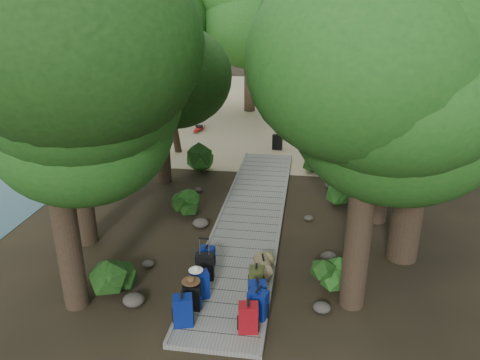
% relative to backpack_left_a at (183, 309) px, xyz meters
% --- Properties ---
extents(ground, '(120.00, 120.00, 0.00)m').
position_rel_backpack_left_a_xyz_m(ground, '(0.75, 4.34, -0.51)').
color(ground, '#312618').
rests_on(ground, ground).
extents(sand_beach, '(40.00, 22.00, 0.02)m').
position_rel_backpack_left_a_xyz_m(sand_beach, '(0.75, 20.34, -0.50)').
color(sand_beach, tan).
rests_on(sand_beach, ground).
extents(distant_hill, '(32.00, 16.00, 12.00)m').
position_rel_backpack_left_a_xyz_m(distant_hill, '(-39.25, 52.34, -0.51)').
color(distant_hill, black).
rests_on(distant_hill, ground).
extents(boardwalk, '(2.00, 12.00, 0.12)m').
position_rel_backpack_left_a_xyz_m(boardwalk, '(0.75, 5.34, -0.45)').
color(boardwalk, gray).
rests_on(boardwalk, ground).
extents(backpack_left_a, '(0.48, 0.40, 0.77)m').
position_rel_backpack_left_a_xyz_m(backpack_left_a, '(0.00, 0.00, 0.00)').
color(backpack_left_a, navy).
rests_on(backpack_left_a, boardwalk).
extents(backpack_left_b, '(0.40, 0.30, 0.69)m').
position_rel_backpack_left_a_xyz_m(backpack_left_b, '(0.06, 0.57, -0.04)').
color(backpack_left_b, black).
rests_on(backpack_left_b, boardwalk).
extents(backpack_left_c, '(0.48, 0.43, 0.73)m').
position_rel_backpack_left_a_xyz_m(backpack_left_c, '(0.14, 1.00, -0.02)').
color(backpack_left_c, navy).
rests_on(backpack_left_c, boardwalk).
extents(backpack_left_d, '(0.40, 0.32, 0.55)m').
position_rel_backpack_left_a_xyz_m(backpack_left_d, '(-0.00, 2.38, -0.11)').
color(backpack_left_d, navy).
rests_on(backpack_left_d, boardwalk).
extents(backpack_right_a, '(0.44, 0.34, 0.73)m').
position_rel_backpack_left_a_xyz_m(backpack_right_a, '(1.38, 0.01, -0.02)').
color(backpack_right_a, maroon).
rests_on(backpack_right_a, boardwalk).
extents(backpack_right_b, '(0.47, 0.38, 0.74)m').
position_rel_backpack_left_a_xyz_m(backpack_right_b, '(1.54, 0.47, -0.02)').
color(backpack_right_b, navy).
rests_on(backpack_right_b, boardwalk).
extents(backpack_right_c, '(0.45, 0.35, 0.69)m').
position_rel_backpack_left_a_xyz_m(backpack_right_c, '(1.47, 0.84, -0.04)').
color(backpack_right_c, navy).
rests_on(backpack_right_c, boardwalk).
extents(backpack_right_d, '(0.35, 0.26, 0.52)m').
position_rel_backpack_left_a_xyz_m(backpack_right_d, '(1.35, 1.69, -0.13)').
color(backpack_right_d, '#323E18').
rests_on(backpack_right_d, boardwalk).
extents(duffel_right_khaki, '(0.55, 0.71, 0.42)m').
position_rel_backpack_left_a_xyz_m(duffel_right_khaki, '(1.46, 2.21, -0.18)').
color(duffel_right_khaki, olive).
rests_on(duffel_right_khaki, boardwalk).
extents(suitcase_on_boardwalk, '(0.46, 0.28, 0.68)m').
position_rel_backpack_left_a_xyz_m(suitcase_on_boardwalk, '(0.08, 1.74, -0.05)').
color(suitcase_on_boardwalk, black).
rests_on(suitcase_on_boardwalk, boardwalk).
extents(lone_suitcase_on_sand, '(0.46, 0.30, 0.69)m').
position_rel_backpack_left_a_xyz_m(lone_suitcase_on_sand, '(1.04, 12.41, -0.14)').
color(lone_suitcase_on_sand, black).
rests_on(lone_suitcase_on_sand, sand_beach).
extents(hat_brown, '(0.41, 0.41, 0.12)m').
position_rel_backpack_left_a_xyz_m(hat_brown, '(0.04, 0.58, 0.37)').
color(hat_brown, '#51351E').
rests_on(hat_brown, backpack_left_b).
extents(hat_white, '(0.33, 0.33, 0.11)m').
position_rel_backpack_left_a_xyz_m(hat_white, '(0.06, 0.95, 0.40)').
color(hat_white, silver).
rests_on(hat_white, backpack_left_c).
extents(kayak, '(1.04, 3.23, 0.32)m').
position_rel_backpack_left_a_xyz_m(kayak, '(-3.15, 14.92, -0.33)').
color(kayak, red).
rests_on(kayak, sand_beach).
extents(sun_lounger, '(0.74, 1.75, 0.55)m').
position_rel_backpack_left_a_xyz_m(sun_lounger, '(3.49, 14.32, -0.21)').
color(sun_lounger, silver).
rests_on(sun_lounger, sand_beach).
extents(tree_right_a, '(4.84, 4.84, 8.07)m').
position_rel_backpack_left_a_xyz_m(tree_right_a, '(3.59, 1.42, 3.53)').
color(tree_right_a, black).
rests_on(tree_right_a, ground).
extents(tree_right_b, '(6.27, 6.27, 11.20)m').
position_rel_backpack_left_a_xyz_m(tree_right_b, '(5.06, 3.68, 5.10)').
color(tree_right_b, black).
rests_on(tree_right_b, ground).
extents(tree_right_c, '(5.16, 5.16, 8.93)m').
position_rel_backpack_left_a_xyz_m(tree_right_c, '(4.64, 5.86, 3.96)').
color(tree_right_c, black).
rests_on(tree_right_c, ground).
extents(tree_right_d, '(5.78, 5.78, 10.60)m').
position_rel_backpack_left_a_xyz_m(tree_right_d, '(6.23, 8.37, 4.79)').
color(tree_right_d, black).
rests_on(tree_right_d, ground).
extents(tree_right_e, '(4.68, 4.68, 8.42)m').
position_rel_backpack_left_a_xyz_m(tree_right_e, '(4.94, 11.49, 3.70)').
color(tree_right_e, black).
rests_on(tree_right_e, ground).
extents(tree_right_f, '(6.08, 6.08, 10.85)m').
position_rel_backpack_left_a_xyz_m(tree_right_f, '(7.03, 14.15, 4.92)').
color(tree_right_f, black).
rests_on(tree_right_f, ground).
extents(tree_left_a, '(4.63, 4.63, 7.72)m').
position_rel_backpack_left_a_xyz_m(tree_left_a, '(-2.64, 0.46, 3.35)').
color(tree_left_a, black).
rests_on(tree_left_a, ground).
extents(tree_left_b, '(4.94, 4.94, 8.90)m').
position_rel_backpack_left_a_xyz_m(tree_left_b, '(-3.73, 3.25, 3.94)').
color(tree_left_b, black).
rests_on(tree_left_b, ground).
extents(tree_left_c, '(4.23, 4.23, 7.36)m').
position_rel_backpack_left_a_xyz_m(tree_left_c, '(-2.86, 7.96, 3.17)').
color(tree_left_c, black).
rests_on(tree_left_c, ground).
extents(tree_back_a, '(5.45, 5.45, 9.44)m').
position_rel_backpack_left_a_xyz_m(tree_back_a, '(-1.17, 19.53, 4.21)').
color(tree_back_a, black).
rests_on(tree_back_a, ground).
extents(tree_back_b, '(5.85, 5.85, 10.44)m').
position_rel_backpack_left_a_xyz_m(tree_back_b, '(2.45, 20.69, 4.71)').
color(tree_back_b, black).
rests_on(tree_back_b, ground).
extents(tree_back_c, '(5.63, 5.63, 10.13)m').
position_rel_backpack_left_a_xyz_m(tree_back_c, '(6.17, 19.93, 4.56)').
color(tree_back_c, black).
rests_on(tree_back_c, ground).
extents(tree_back_d, '(5.13, 5.13, 8.55)m').
position_rel_backpack_left_a_xyz_m(tree_back_d, '(-5.21, 19.15, 3.77)').
color(tree_back_d, black).
rests_on(tree_back_d, ground).
extents(palm_right_a, '(4.57, 4.57, 7.78)m').
position_rel_backpack_left_a_xyz_m(palm_right_a, '(3.63, 10.78, 3.39)').
color(palm_right_a, '#143910').
rests_on(palm_right_a, ground).
extents(palm_right_b, '(4.02, 4.02, 7.77)m').
position_rel_backpack_left_a_xyz_m(palm_right_b, '(5.40, 15.83, 3.38)').
color(palm_right_b, '#143910').
rests_on(palm_right_b, ground).
extents(palm_right_c, '(4.16, 4.16, 6.62)m').
position_rel_backpack_left_a_xyz_m(palm_right_c, '(3.10, 16.24, 2.81)').
color(palm_right_c, '#143910').
rests_on(palm_right_c, ground).
extents(palm_left_a, '(4.31, 4.31, 6.86)m').
position_rel_backpack_left_a_xyz_m(palm_left_a, '(-3.55, 11.37, 2.92)').
color(palm_left_a, '#143910').
rests_on(palm_left_a, ground).
extents(rock_left_a, '(0.50, 0.45, 0.28)m').
position_rel_backpack_left_a_xyz_m(rock_left_a, '(-1.34, 0.62, -0.37)').
color(rock_left_a, '#4C473F').
rests_on(rock_left_a, ground).
extents(rock_left_b, '(0.31, 0.28, 0.17)m').
position_rel_backpack_left_a_xyz_m(rock_left_b, '(-1.55, 2.22, -0.42)').
color(rock_left_b, '#4C473F').
rests_on(rock_left_b, ground).
extents(rock_left_c, '(0.49, 0.44, 0.27)m').
position_rel_backpack_left_a_xyz_m(rock_left_c, '(-0.69, 4.59, -0.37)').
color(rock_left_c, '#4C473F').
rests_on(rock_left_c, ground).
extents(rock_left_d, '(0.28, 0.26, 0.16)m').
position_rel_backpack_left_a_xyz_m(rock_left_d, '(-1.38, 7.21, -0.43)').
color(rock_left_d, '#4C473F').
rests_on(rock_left_d, ground).
extents(rock_right_a, '(0.40, 0.36, 0.22)m').
position_rel_backpack_left_a_xyz_m(rock_right_a, '(2.91, 1.03, -0.40)').
color(rock_right_a, '#4C473F').
rests_on(rock_right_a, ground).
extents(rock_right_b, '(0.42, 0.38, 0.23)m').
position_rel_backpack_left_a_xyz_m(rock_right_b, '(3.11, 3.25, -0.39)').
color(rock_right_b, '#4C473F').
rests_on(rock_right_b, ground).
extents(rock_right_c, '(0.29, 0.26, 0.16)m').
position_rel_backpack_left_a_xyz_m(rock_right_c, '(2.55, 5.54, -0.43)').
color(rock_right_c, '#4C473F').
rests_on(rock_right_c, ground).
extents(rock_right_d, '(0.53, 0.48, 0.29)m').
position_rel_backpack_left_a_xyz_m(rock_right_d, '(3.37, 8.23, -0.36)').
color(rock_right_d, '#4C473F').
rests_on(rock_right_d, ground).
extents(shrub_left_a, '(1.05, 1.05, 0.95)m').
position_rel_backpack_left_a_xyz_m(shrub_left_a, '(-1.84, 1.00, -0.03)').
color(shrub_left_a, '#1B4F17').
rests_on(shrub_left_a, ground).
extents(shrub_left_b, '(0.96, 0.96, 0.86)m').
position_rel_backpack_left_a_xyz_m(shrub_left_b, '(-1.29, 5.27, -0.08)').
color(shrub_left_b, '#1B4F17').
rests_on(shrub_left_b, ground).
extents(shrub_left_c, '(1.32, 1.32, 1.18)m').
position_rel_backpack_left_a_xyz_m(shrub_left_c, '(-1.80, 9.23, 0.09)').
color(shrub_left_c, '#1B4F17').
rests_on(shrub_left_c, ground).
extents(shrub_right_a, '(0.86, 0.86, 0.77)m').
position_rel_backpack_left_a_xyz_m(shrub_right_a, '(3.11, 2.06, -0.12)').
color(shrub_right_a, '#1B4F17').
rests_on(shrub_right_a, ground).
extents(shrub_right_b, '(1.15, 1.15, 1.04)m').
position_rel_backpack_left_a_xyz_m(shrub_right_b, '(3.62, 6.76, 0.01)').
color(shrub_right_b, '#1B4F17').
rests_on(shrub_right_b, ground).
extents(shrub_right_c, '(0.95, 0.95, 0.86)m').
position_rel_backpack_left_a_xyz_m(shrub_right_c, '(2.72, 9.76, -0.08)').
color(shrub_right_c, '#1B4F17').
rests_on(shrub_right_c, ground).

